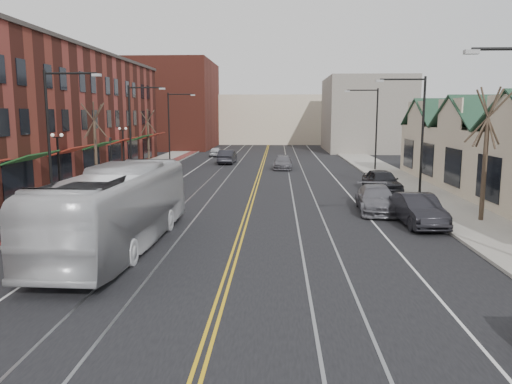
# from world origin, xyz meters

# --- Properties ---
(ground) EXTENTS (160.00, 160.00, 0.00)m
(ground) POSITION_xyz_m (0.00, 0.00, 0.00)
(ground) COLOR black
(ground) RESTS_ON ground
(sidewalk_left) EXTENTS (4.00, 120.00, 0.15)m
(sidewalk_left) POSITION_xyz_m (-12.00, 20.00, 0.07)
(sidewalk_left) COLOR gray
(sidewalk_left) RESTS_ON ground
(sidewalk_right) EXTENTS (4.00, 120.00, 0.15)m
(sidewalk_right) POSITION_xyz_m (12.00, 20.00, 0.07)
(sidewalk_right) COLOR gray
(sidewalk_right) RESTS_ON ground
(building_left) EXTENTS (10.00, 50.00, 11.00)m
(building_left) POSITION_xyz_m (-19.00, 27.00, 5.50)
(building_left) COLOR maroon
(building_left) RESTS_ON ground
(backdrop_left) EXTENTS (14.00, 18.00, 14.00)m
(backdrop_left) POSITION_xyz_m (-16.00, 70.00, 7.00)
(backdrop_left) COLOR maroon
(backdrop_left) RESTS_ON ground
(backdrop_mid) EXTENTS (22.00, 14.00, 9.00)m
(backdrop_mid) POSITION_xyz_m (0.00, 85.00, 4.50)
(backdrop_mid) COLOR beige
(backdrop_mid) RESTS_ON ground
(backdrop_right) EXTENTS (12.00, 16.00, 11.00)m
(backdrop_right) POSITION_xyz_m (15.00, 65.00, 5.50)
(backdrop_right) COLOR slate
(backdrop_right) RESTS_ON ground
(streetlight_l_1) EXTENTS (3.33, 0.25, 8.00)m
(streetlight_l_1) POSITION_xyz_m (-11.05, 16.00, 5.03)
(streetlight_l_1) COLOR black
(streetlight_l_1) RESTS_ON sidewalk_left
(streetlight_l_2) EXTENTS (3.33, 0.25, 8.00)m
(streetlight_l_2) POSITION_xyz_m (-11.05, 32.00, 5.03)
(streetlight_l_2) COLOR black
(streetlight_l_2) RESTS_ON sidewalk_left
(streetlight_l_3) EXTENTS (3.33, 0.25, 8.00)m
(streetlight_l_3) POSITION_xyz_m (-11.05, 48.00, 5.03)
(streetlight_l_3) COLOR black
(streetlight_l_3) RESTS_ON sidewalk_left
(streetlight_r_1) EXTENTS (3.33, 0.25, 8.00)m
(streetlight_r_1) POSITION_xyz_m (11.05, 22.00, 5.03)
(streetlight_r_1) COLOR black
(streetlight_r_1) RESTS_ON sidewalk_right
(streetlight_r_2) EXTENTS (3.33, 0.25, 8.00)m
(streetlight_r_2) POSITION_xyz_m (11.05, 38.00, 5.03)
(streetlight_r_2) COLOR black
(streetlight_r_2) RESTS_ON sidewalk_right
(lamppost_l_2) EXTENTS (0.84, 0.28, 4.27)m
(lamppost_l_2) POSITION_xyz_m (-12.80, 20.00, 2.20)
(lamppost_l_2) COLOR black
(lamppost_l_2) RESTS_ON sidewalk_left
(lamppost_l_3) EXTENTS (0.84, 0.28, 4.27)m
(lamppost_l_3) POSITION_xyz_m (-12.80, 34.00, 2.20)
(lamppost_l_3) COLOR black
(lamppost_l_3) RESTS_ON sidewalk_left
(tree_left_near) EXTENTS (1.78, 1.37, 6.48)m
(tree_left_near) POSITION_xyz_m (-12.50, 26.00, 3.51)
(tree_left_near) COLOR #382B21
(tree_left_near) RESTS_ON sidewalk_left
(tree_left_far) EXTENTS (1.66, 1.28, 6.02)m
(tree_left_far) POSITION_xyz_m (-12.50, 42.00, 3.28)
(tree_left_far) COLOR #382B21
(tree_left_far) RESTS_ON sidewalk_left
(tree_right_mid) EXTENTS (1.90, 1.46, 6.93)m
(tree_right_mid) POSITION_xyz_m (12.50, 14.00, 3.75)
(tree_right_mid) COLOR #382B21
(tree_right_mid) RESTS_ON sidewalk_right
(traffic_signal) EXTENTS (0.18, 0.15, 3.80)m
(traffic_signal) POSITION_xyz_m (-10.60, 24.00, 2.35)
(traffic_signal) COLOR black
(traffic_signal) RESTS_ON sidewalk_left
(transit_bus) EXTENTS (3.31, 12.60, 3.49)m
(transit_bus) POSITION_xyz_m (-5.00, 8.12, 1.74)
(transit_bus) COLOR silver
(transit_bus) RESTS_ON ground
(parked_suv) EXTENTS (2.29, 4.81, 1.32)m
(parked_suv) POSITION_xyz_m (-9.30, 10.38, 0.66)
(parked_suv) COLOR #A1A5A8
(parked_suv) RESTS_ON ground
(parked_car_b) EXTENTS (2.00, 5.02, 1.63)m
(parked_car_b) POSITION_xyz_m (8.95, 13.13, 0.81)
(parked_car_b) COLOR black
(parked_car_b) RESTS_ON ground
(parked_car_c) EXTENTS (2.54, 5.44, 1.54)m
(parked_car_c) POSITION_xyz_m (7.50, 16.60, 0.77)
(parked_car_c) COLOR slate
(parked_car_c) RESTS_ON ground
(parked_car_d) EXTENTS (2.47, 5.14, 1.69)m
(parked_car_d) POSITION_xyz_m (9.30, 23.88, 0.85)
(parked_car_d) COLOR black
(parked_car_d) RESTS_ON ground
(distant_car_left) EXTENTS (1.87, 4.90, 1.59)m
(distant_car_left) POSITION_xyz_m (-4.06, 44.38, 0.80)
(distant_car_left) COLOR black
(distant_car_left) RESTS_ON ground
(distant_car_right) EXTENTS (2.11, 4.75, 1.35)m
(distant_car_right) POSITION_xyz_m (2.28, 39.04, 0.68)
(distant_car_right) COLOR slate
(distant_car_right) RESTS_ON ground
(distant_car_far) EXTENTS (1.52, 3.78, 1.29)m
(distant_car_far) POSITION_xyz_m (-6.51, 53.75, 0.64)
(distant_car_far) COLOR silver
(distant_car_far) RESTS_ON ground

